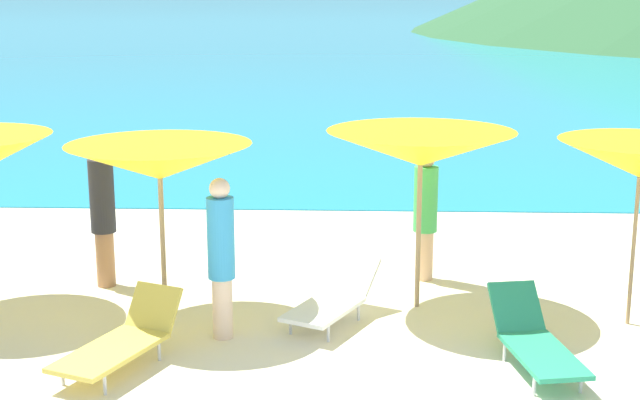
% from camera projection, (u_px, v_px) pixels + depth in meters
% --- Properties ---
extents(ground_plane, '(50.00, 100.00, 0.30)m').
position_uv_depth(ground_plane, '(386.00, 205.00, 16.89)').
color(ground_plane, beige).
extents(ocean_water, '(650.00, 440.00, 0.02)m').
position_uv_depth(ocean_water, '(359.00, 6.00, 229.90)').
color(ocean_water, teal).
rests_on(ocean_water, ground_plane).
extents(umbrella_1, '(2.37, 2.37, 2.07)m').
position_uv_depth(umbrella_1, '(159.00, 162.00, 10.32)').
color(umbrella_1, '#9E7F59').
rests_on(umbrella_1, ground_plane).
extents(umbrella_2, '(2.31, 2.31, 2.17)m').
position_uv_depth(umbrella_2, '(421.00, 149.00, 10.61)').
color(umbrella_2, '#9E7F59').
rests_on(umbrella_2, ground_plane).
extents(lounge_chair_0, '(0.82, 1.70, 0.69)m').
position_uv_depth(lounge_chair_0, '(534.00, 340.00, 9.19)').
color(lounge_chair_0, '#268C66').
rests_on(lounge_chair_0, ground_plane).
extents(lounge_chair_1, '(1.17, 1.62, 0.62)m').
position_uv_depth(lounge_chair_1, '(333.00, 298.00, 10.48)').
color(lounge_chair_1, white).
rests_on(lounge_chair_1, ground_plane).
extents(lounge_chair_2, '(1.14, 1.69, 0.68)m').
position_uv_depth(lounge_chair_2, '(122.00, 340.00, 9.22)').
color(lounge_chair_2, '#D8BF4C').
rests_on(lounge_chair_2, ground_plane).
extents(beachgoer_1, '(0.32, 0.32, 1.91)m').
position_uv_depth(beachgoer_1, '(103.00, 210.00, 11.59)').
color(beachgoer_1, '#A3704C').
rests_on(beachgoer_1, ground_plane).
extents(beachgoer_2, '(0.32, 0.32, 1.74)m').
position_uv_depth(beachgoer_2, '(425.00, 212.00, 11.88)').
color(beachgoer_2, '#DBAA84').
rests_on(beachgoer_2, ground_plane).
extents(beachgoer_3, '(0.30, 0.30, 1.81)m').
position_uv_depth(beachgoer_3, '(221.00, 253.00, 9.85)').
color(beachgoer_3, beige).
rests_on(beachgoer_3, ground_plane).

